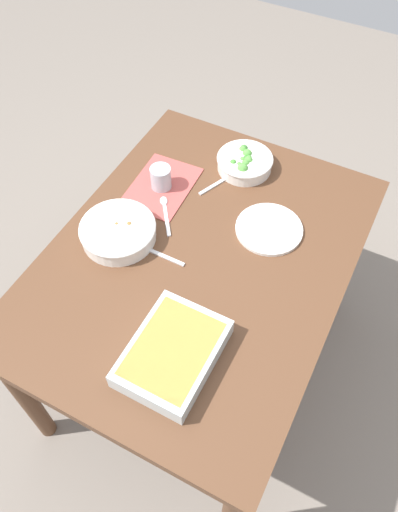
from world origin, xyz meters
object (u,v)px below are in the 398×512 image
object	(u,v)px
broccoli_bowl	(245,162)
spoon_by_broccoli	(224,179)
stew_bowl	(118,231)
spoon_spare	(165,210)
spoon_by_stew	(153,251)
baking_dish	(173,353)
drink_cup	(161,179)
side_plate	(269,229)

from	to	relation	value
broccoli_bowl	spoon_by_broccoli	bearing A→B (deg)	-23.41
stew_bowl	spoon_spare	size ratio (longest dim) A/B	1.61
broccoli_bowl	spoon_spare	xyz separation A→B (m)	(0.31, -0.15, -0.03)
stew_bowl	spoon_by_stew	size ratio (longest dim) A/B	1.40
broccoli_bowl	baking_dish	world-z (taller)	broccoli_bowl
baking_dish	spoon_spare	xyz separation A→B (m)	(-0.46, -0.29, -0.03)
broccoli_bowl	drink_cup	world-z (taller)	drink_cup
broccoli_bowl	drink_cup	xyz separation A→B (m)	(0.22, -0.22, 0.01)
baking_dish	spoon_by_stew	size ratio (longest dim) A/B	1.72
spoon_by_stew	side_plate	bearing A→B (deg)	130.91
broccoli_bowl	side_plate	distance (m)	0.30
broccoli_bowl	drink_cup	size ratio (longest dim) A/B	2.37
drink_cup	spoon_spare	bearing A→B (deg)	36.04
spoon_by_broccoli	side_plate	bearing A→B (deg)	58.46
broccoli_bowl	side_plate	xyz separation A→B (m)	(0.23, 0.19, -0.02)
spoon_by_stew	spoon_spare	bearing A→B (deg)	-163.13
spoon_spare	stew_bowl	bearing A→B (deg)	-23.89
side_plate	spoon_spare	size ratio (longest dim) A/B	1.44
broccoli_bowl	side_plate	bearing A→B (deg)	39.96
drink_cup	baking_dish	bearing A→B (deg)	32.70
stew_bowl	baking_dish	xyz separation A→B (m)	(0.29, 0.36, 0.00)
drink_cup	spoon_by_stew	bearing A→B (deg)	24.41
side_plate	spoon_by_broccoli	xyz separation A→B (m)	(-0.14, -0.23, -0.00)
stew_bowl	side_plate	size ratio (longest dim) A/B	1.11
spoon_spare	spoon_by_stew	bearing A→B (deg)	16.87
drink_cup	side_plate	distance (m)	0.41
baking_dish	side_plate	xyz separation A→B (m)	(-0.54, 0.06, -0.03)
stew_bowl	spoon_by_broccoli	bearing A→B (deg)	154.42
spoon_by_stew	broccoli_bowl	bearing A→B (deg)	168.31
stew_bowl	spoon_by_stew	xyz separation A→B (m)	(0.00, 0.13, -0.03)
stew_bowl	baking_dish	distance (m)	0.46
broccoli_bowl	side_plate	world-z (taller)	broccoli_bowl
baking_dish	drink_cup	bearing A→B (deg)	-147.30
side_plate	spoon_by_stew	distance (m)	0.39
stew_bowl	spoon_spare	xyz separation A→B (m)	(-0.17, 0.07, -0.03)
spoon_by_stew	baking_dish	bearing A→B (deg)	39.12
drink_cup	spoon_by_broccoli	world-z (taller)	drink_cup
stew_bowl	broccoli_bowl	world-z (taller)	broccoli_bowl
side_plate	stew_bowl	bearing A→B (deg)	-58.97
stew_bowl	side_plate	bearing A→B (deg)	121.03
drink_cup	broccoli_bowl	bearing A→B (deg)	134.91
stew_bowl	side_plate	world-z (taller)	stew_bowl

